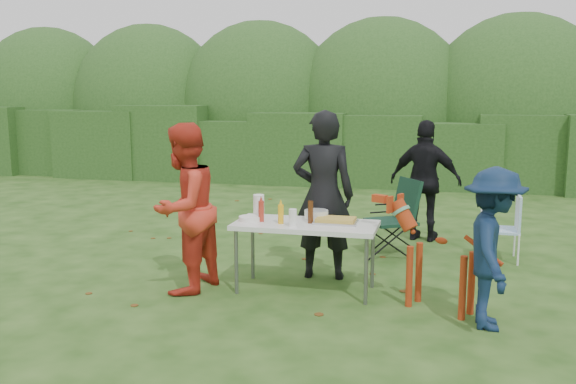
% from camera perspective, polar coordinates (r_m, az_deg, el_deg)
% --- Properties ---
extents(ground, '(80.00, 80.00, 0.00)m').
position_cam_1_polar(ground, '(6.53, -0.52, -9.42)').
color(ground, '#1E4211').
extents(hedge_row, '(22.00, 1.40, 1.70)m').
position_cam_1_polar(hedge_row, '(14.13, 7.96, 4.07)').
color(hedge_row, '#23471C').
rests_on(hedge_row, ground).
extents(shrub_backdrop, '(20.00, 2.60, 3.20)m').
position_cam_1_polar(shrub_backdrop, '(15.67, 8.70, 7.29)').
color(shrub_backdrop, '#3D6628').
rests_on(shrub_backdrop, ground).
extents(folding_table, '(1.50, 0.70, 0.74)m').
position_cam_1_polar(folding_table, '(6.43, 1.67, -3.37)').
color(folding_table, silver).
rests_on(folding_table, ground).
extents(person_cook, '(0.74, 0.53, 1.91)m').
position_cam_1_polar(person_cook, '(6.87, 3.33, -0.29)').
color(person_cook, black).
rests_on(person_cook, ground).
extents(person_red_jacket, '(0.83, 0.99, 1.79)m').
position_cam_1_polar(person_red_jacket, '(6.48, -9.71, -1.52)').
color(person_red_jacket, red).
rests_on(person_red_jacket, ground).
extents(person_black_puffy, '(1.07, 0.62, 1.72)m').
position_cam_1_polar(person_black_puffy, '(8.87, 12.74, 1.03)').
color(person_black_puffy, black).
rests_on(person_black_puffy, ground).
extents(child, '(0.57, 0.96, 1.45)m').
position_cam_1_polar(child, '(5.72, 18.63, -5.03)').
color(child, '#0F223E').
rests_on(child, ground).
extents(dog, '(1.19, 0.88, 1.05)m').
position_cam_1_polar(dog, '(6.07, 14.10, -5.97)').
color(dog, '#9E3011').
rests_on(dog, ground).
extents(camping_chair, '(0.87, 0.87, 1.01)m').
position_cam_1_polar(camping_chair, '(8.02, 9.61, -2.32)').
color(camping_chair, '#113021').
rests_on(camping_chair, ground).
extents(lawn_chair, '(0.50, 0.50, 0.85)m').
position_cam_1_polar(lawn_chair, '(8.14, 19.18, -3.10)').
color(lawn_chair, '#579DD9').
rests_on(lawn_chair, ground).
extents(food_tray, '(0.45, 0.30, 0.02)m').
position_cam_1_polar(food_tray, '(6.43, 4.50, -2.82)').
color(food_tray, '#B7B7BA').
rests_on(food_tray, folding_table).
extents(focaccia_bread, '(0.40, 0.26, 0.04)m').
position_cam_1_polar(focaccia_bread, '(6.43, 4.50, -2.57)').
color(focaccia_bread, gold).
rests_on(focaccia_bread, food_tray).
extents(mustard_bottle, '(0.06, 0.06, 0.20)m').
position_cam_1_polar(mustard_bottle, '(6.37, -0.67, -2.09)').
color(mustard_bottle, '#F0AE16').
rests_on(mustard_bottle, folding_table).
extents(ketchup_bottle, '(0.06, 0.06, 0.22)m').
position_cam_1_polar(ketchup_bottle, '(6.47, -2.53, -1.82)').
color(ketchup_bottle, '#A72E20').
rests_on(ketchup_bottle, folding_table).
extents(beer_bottle, '(0.06, 0.06, 0.24)m').
position_cam_1_polar(beer_bottle, '(6.38, 2.12, -1.88)').
color(beer_bottle, '#47230F').
rests_on(beer_bottle, folding_table).
extents(paper_towel_roll, '(0.12, 0.12, 0.26)m').
position_cam_1_polar(paper_towel_roll, '(6.64, -2.76, -1.36)').
color(paper_towel_roll, white).
rests_on(paper_towel_roll, folding_table).
extents(cup_stack, '(0.08, 0.08, 0.18)m').
position_cam_1_polar(cup_stack, '(6.23, 0.45, -2.42)').
color(cup_stack, white).
rests_on(cup_stack, folding_table).
extents(pasta_bowl, '(0.26, 0.26, 0.10)m').
position_cam_1_polar(pasta_bowl, '(6.60, 2.67, -2.13)').
color(pasta_bowl, silver).
rests_on(pasta_bowl, folding_table).
extents(plate_stack, '(0.24, 0.24, 0.05)m').
position_cam_1_polar(plate_stack, '(6.53, -3.58, -2.49)').
color(plate_stack, white).
rests_on(plate_stack, folding_table).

